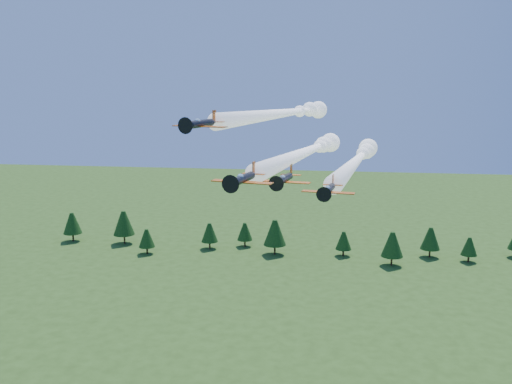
# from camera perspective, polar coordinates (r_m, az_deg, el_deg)

# --- Properties ---
(plane_lead) EXTENTS (15.56, 52.64, 3.70)m
(plane_lead) POSITION_cam_1_polar(r_m,az_deg,el_deg) (95.44, 5.14, 4.06)
(plane_lead) COLOR black
(plane_lead) RESTS_ON ground
(plane_left) EXTENTS (19.84, 54.91, 3.70)m
(plane_left) POSITION_cam_1_polar(r_m,az_deg,el_deg) (106.14, 2.81, 7.89)
(plane_left) COLOR black
(plane_left) RESTS_ON ground
(plane_right) EXTENTS (12.21, 50.75, 3.70)m
(plane_right) POSITION_cam_1_polar(r_m,az_deg,el_deg) (99.11, 10.05, 3.14)
(plane_right) COLOR black
(plane_right) RESTS_ON ground
(plane_slot) EXTENTS (7.72, 8.45, 2.69)m
(plane_slot) POSITION_cam_1_polar(r_m,az_deg,el_deg) (80.21, 2.84, 1.30)
(plane_slot) COLOR black
(plane_slot) RESTS_ON ground
(treeline) EXTENTS (180.53, 21.04, 11.80)m
(treeline) POSITION_cam_1_polar(r_m,az_deg,el_deg) (191.46, 5.60, -4.29)
(treeline) COLOR #382314
(treeline) RESTS_ON ground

